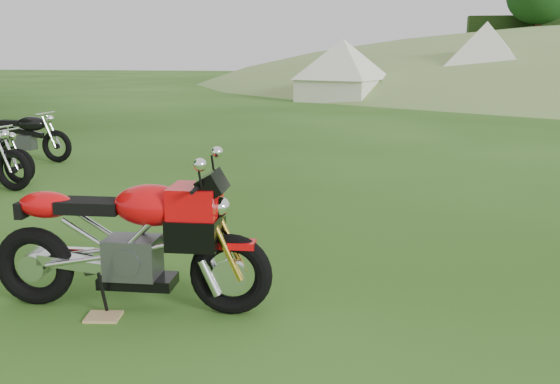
% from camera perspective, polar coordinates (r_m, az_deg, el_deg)
% --- Properties ---
extents(ground, '(120.00, 120.00, 0.00)m').
position_cam_1_polar(ground, '(5.21, -1.04, -9.73)').
color(ground, '#21420E').
rests_on(ground, ground).
extents(sport_motorcycle, '(2.15, 0.64, 1.27)m').
position_cam_1_polar(sport_motorcycle, '(4.96, -13.64, -3.49)').
color(sport_motorcycle, red).
rests_on(sport_motorcycle, ground).
extents(plywood_board, '(0.29, 0.24, 0.02)m').
position_cam_1_polar(plywood_board, '(5.04, -15.84, -10.92)').
color(plywood_board, tan).
rests_on(plywood_board, ground).
extents(vintage_moto_d, '(1.88, 0.58, 0.97)m').
position_cam_1_polar(vintage_moto_d, '(12.47, -22.32, 4.85)').
color(vintage_moto_d, black).
rests_on(vintage_moto_d, ground).
extents(tent_left, '(3.78, 3.78, 2.55)m').
position_cam_1_polar(tent_left, '(25.96, 5.74, 11.09)').
color(tent_left, white).
rests_on(tent_left, ground).
extents(tent_mid, '(4.05, 4.05, 2.97)m').
position_cam_1_polar(tent_mid, '(28.11, 18.20, 11.08)').
color(tent_mid, silver).
rests_on(tent_mid, ground).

